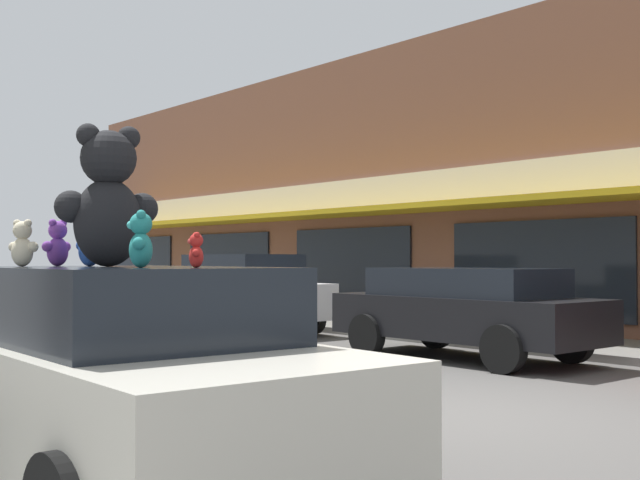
% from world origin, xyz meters
% --- Properties ---
extents(ground_plane, '(260.00, 260.00, 0.00)m').
position_xyz_m(ground_plane, '(0.00, 0.00, 0.00)').
color(ground_plane, '#514F4C').
extents(storefront_row, '(12.19, 33.84, 6.87)m').
position_xyz_m(storefront_row, '(12.86, 6.90, 3.43)').
color(storefront_row, brown).
rests_on(storefront_row, ground_plane).
extents(plush_art_car, '(2.05, 4.27, 1.56)m').
position_xyz_m(plush_art_car, '(-3.93, -0.49, 0.83)').
color(plush_art_car, beige).
rests_on(plush_art_car, ground_plane).
extents(teddy_bear_giant, '(0.76, 0.51, 1.00)m').
position_xyz_m(teddy_bear_giant, '(-3.91, -0.25, 2.04)').
color(teddy_bear_giant, black).
rests_on(teddy_bear_giant, plush_art_car).
extents(teddy_bear_teal, '(0.21, 0.26, 0.35)m').
position_xyz_m(teddy_bear_teal, '(-4.07, -1.04, 1.73)').
color(teddy_bear_teal, teal).
rests_on(teddy_bear_teal, plush_art_car).
extents(teddy_bear_red, '(0.12, 0.17, 0.22)m').
position_xyz_m(teddy_bear_red, '(-3.82, -1.28, 1.66)').
color(teddy_bear_red, red).
rests_on(teddy_bear_red, plush_art_car).
extents(teddy_bear_blue, '(0.21, 0.28, 0.37)m').
position_xyz_m(teddy_bear_blue, '(-3.89, 0.08, 1.74)').
color(teddy_bear_blue, blue).
rests_on(teddy_bear_blue, plush_art_car).
extents(teddy_bear_purple, '(0.27, 0.19, 0.35)m').
position_xyz_m(teddy_bear_purple, '(-4.05, 0.31, 1.73)').
color(teddy_bear_purple, purple).
rests_on(teddy_bear_purple, plush_art_car).
extents(teddy_bear_cream, '(0.20, 0.25, 0.34)m').
position_xyz_m(teddy_bear_cream, '(-4.34, 0.20, 1.72)').
color(teddy_bear_cream, beige).
rests_on(teddy_bear_cream, plush_art_car).
extents(parked_car_far_center, '(1.92, 4.47, 1.46)m').
position_xyz_m(parked_car_far_center, '(3.68, 2.81, 0.81)').
color(parked_car_far_center, black).
rests_on(parked_car_far_center, ground_plane).
extents(parked_car_far_right, '(1.97, 4.37, 1.71)m').
position_xyz_m(parked_car_far_right, '(3.68, 9.05, 0.89)').
color(parked_car_far_right, silver).
rests_on(parked_car_far_right, ground_plane).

